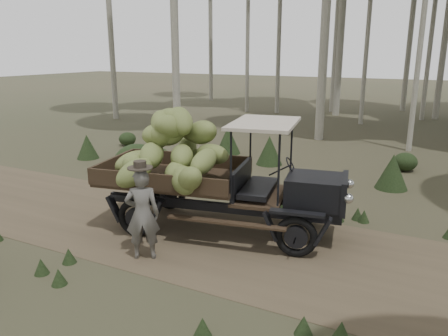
{
  "coord_description": "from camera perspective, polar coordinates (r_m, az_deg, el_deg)",
  "views": [
    {
      "loc": [
        2.23,
        -7.59,
        3.89
      ],
      "look_at": [
        -1.91,
        0.52,
        1.43
      ],
      "focal_mm": 35.0,
      "sensor_mm": 36.0,
      "label": 1
    }
  ],
  "objects": [
    {
      "name": "farmer",
      "position": [
        8.43,
        -10.61,
        -5.83
      ],
      "size": [
        0.78,
        0.7,
        1.94
      ],
      "rotation": [
        0.0,
        0.0,
        3.68
      ],
      "color": "#5D5955",
      "rests_on": "ground"
    },
    {
      "name": "undergrowth",
      "position": [
        8.04,
        7.78,
        -9.86
      ],
      "size": [
        23.04,
        20.32,
        1.4
      ],
      "color": "#233319",
      "rests_on": "ground"
    },
    {
      "name": "dirt_track",
      "position": [
        8.81,
        9.77,
        -11.31
      ],
      "size": [
        70.0,
        4.0,
        0.01
      ],
      "primitive_type": "cube",
      "color": "brown",
      "rests_on": "ground"
    },
    {
      "name": "ground",
      "position": [
        8.81,
        9.77,
        -11.33
      ],
      "size": [
        120.0,
        120.0,
        0.0
      ],
      "primitive_type": "plane",
      "color": "#473D2B",
      "rests_on": "ground"
    },
    {
      "name": "banana_truck",
      "position": [
        9.47,
        -3.67,
        0.9
      ],
      "size": [
        5.64,
        3.18,
        2.82
      ],
      "rotation": [
        0.0,
        0.0,
        0.18
      ],
      "color": "black",
      "rests_on": "ground"
    }
  ]
}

